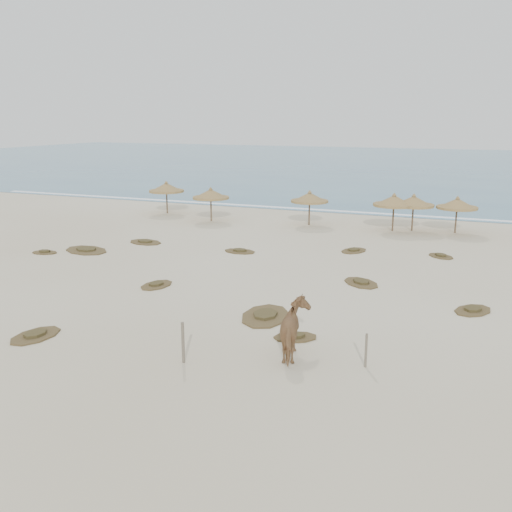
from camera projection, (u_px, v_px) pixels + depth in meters
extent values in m
plane|color=beige|center=(202.00, 313.00, 22.13)|extent=(160.00, 160.00, 0.00)
cube|color=#2C6185|center=(420.00, 165.00, 89.74)|extent=(200.00, 100.00, 0.01)
cube|color=white|center=(351.00, 212.00, 45.57)|extent=(70.00, 0.60, 0.01)
cylinder|color=brown|center=(167.00, 201.00, 44.75)|extent=(0.11, 0.11, 1.92)
cylinder|color=olive|center=(167.00, 191.00, 44.56)|extent=(3.45, 3.45, 0.16)
cone|color=olive|center=(166.00, 187.00, 44.49)|extent=(3.33, 3.33, 0.69)
cone|color=olive|center=(166.00, 182.00, 44.39)|extent=(0.33, 0.33, 0.20)
cylinder|color=brown|center=(211.00, 208.00, 41.45)|extent=(0.11, 0.11, 1.87)
cylinder|color=olive|center=(211.00, 198.00, 41.26)|extent=(3.46, 3.46, 0.16)
cone|color=olive|center=(211.00, 194.00, 41.19)|extent=(3.34, 3.34, 0.67)
cone|color=olive|center=(211.00, 188.00, 41.10)|extent=(0.32, 0.32, 0.20)
cylinder|color=brown|center=(309.00, 212.00, 39.93)|extent=(0.11, 0.11, 1.84)
cylinder|color=olive|center=(309.00, 201.00, 39.75)|extent=(2.72, 2.72, 0.16)
cone|color=olive|center=(310.00, 197.00, 39.68)|extent=(2.63, 2.63, 0.66)
cone|color=olive|center=(310.00, 191.00, 39.59)|extent=(0.32, 0.32, 0.19)
cylinder|color=brown|center=(393.00, 217.00, 37.80)|extent=(0.11, 0.11, 1.91)
cylinder|color=olive|center=(394.00, 205.00, 37.62)|extent=(3.36, 3.36, 0.16)
cone|color=olive|center=(394.00, 200.00, 37.54)|extent=(3.25, 3.25, 0.68)
cone|color=olive|center=(394.00, 194.00, 37.45)|extent=(0.33, 0.33, 0.20)
cylinder|color=brown|center=(413.00, 217.00, 37.81)|extent=(0.11, 0.11, 1.88)
cylinder|color=olive|center=(413.00, 205.00, 37.62)|extent=(3.56, 3.56, 0.16)
cone|color=olive|center=(414.00, 201.00, 37.55)|extent=(3.44, 3.44, 0.67)
cone|color=olive|center=(414.00, 195.00, 37.46)|extent=(0.32, 0.32, 0.20)
cylinder|color=brown|center=(456.00, 219.00, 37.14)|extent=(0.10, 0.10, 1.83)
cylinder|color=olive|center=(457.00, 208.00, 36.96)|extent=(3.29, 3.29, 0.16)
cone|color=olive|center=(457.00, 203.00, 36.89)|extent=(3.18, 3.18, 0.65)
cone|color=olive|center=(458.00, 197.00, 36.79)|extent=(0.31, 0.31, 0.19)
imported|color=olive|center=(296.00, 330.00, 17.89)|extent=(1.54, 2.30, 1.79)
cylinder|color=#6B6150|center=(183.00, 343.00, 17.51)|extent=(0.10, 0.10, 1.32)
cylinder|color=#6B6150|center=(366.00, 350.00, 17.21)|extent=(0.09, 0.09, 1.08)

